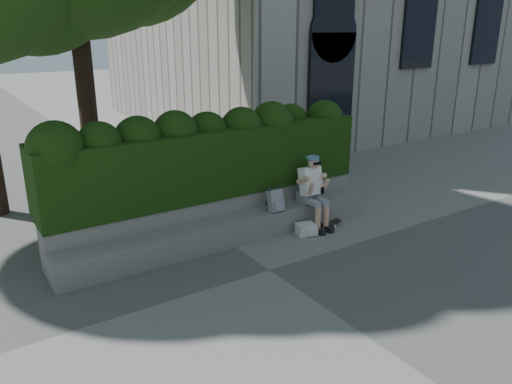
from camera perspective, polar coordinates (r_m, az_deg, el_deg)
ground at (r=7.96m, az=1.56°, el=-8.92°), size 80.00×80.00×0.00m
bench_ledge at (r=8.82m, az=-3.07°, el=-4.49°), size 6.00×0.45×0.45m
planter_wall at (r=9.15m, az=-4.59°, el=-2.65°), size 6.00×0.50×0.75m
hedge at (r=9.04m, az=-5.44°, el=3.56°), size 6.00×1.00×1.20m
person at (r=9.42m, az=6.46°, el=0.35°), size 0.40×0.76×1.38m
skateboard at (r=9.59m, az=7.55°, el=-3.76°), size 0.72×0.24×0.07m
backpack_plaid at (r=9.06m, az=2.25°, el=-0.99°), size 0.27×0.15×0.40m
backpack_ground at (r=9.25m, az=5.69°, el=-4.23°), size 0.37×0.29×0.22m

